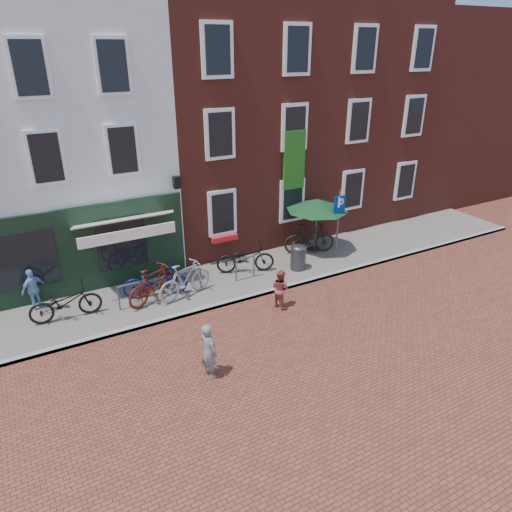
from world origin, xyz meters
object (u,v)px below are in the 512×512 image
bicycle_2 (155,281)px  bicycle_4 (245,258)px  woman (209,351)px  bicycle_3 (185,280)px  cafe_person (33,289)px  bicycle_5 (309,238)px  bicycle_0 (65,302)px  parasol (317,202)px  litter_bin (298,256)px  boy (280,289)px  bicycle_1 (154,284)px  parking_sign (339,215)px

bicycle_2 → bicycle_4: same height
woman → bicycle_3: woman is taller
cafe_person → bicycle_5: (9.82, -0.60, -0.06)m
woman → bicycle_4: 5.71m
bicycle_3 → bicycle_5: same height
bicycle_0 → bicycle_5: size_ratio=1.03×
bicycle_0 → bicycle_4: (6.10, 0.21, 0.00)m
woman → bicycle_5: bearing=-65.7°
parasol → bicycle_0: parasol is taller
bicycle_0 → litter_bin: bearing=-90.9°
woman → boy: woman is taller
litter_bin → bicycle_0: bicycle_0 is taller
bicycle_4 → bicycle_5: size_ratio=1.03×
parasol → boy: parasol is taller
parasol → bicycle_3: 6.05m
litter_bin → bicycle_1: bicycle_1 is taller
parasol → boy: bearing=-139.5°
boy → cafe_person: 7.58m
parking_sign → bicycle_1: bearing=179.6°
bicycle_1 → bicycle_4: size_ratio=0.97×
bicycle_2 → bicycle_3: bearing=-106.7°
litter_bin → parasol: bearing=35.0°
woman → boy: (3.31, 2.04, -0.12)m
woman → bicycle_1: bearing=-11.9°
litter_bin → boy: size_ratio=0.79×
parking_sign → bicycle_1: size_ratio=1.31×
parking_sign → bicycle_0: 9.83m
woman → cafe_person: woman is taller
parasol → bicycle_1: (-6.77, -0.80, -1.39)m
parking_sign → parasol: bearing=113.6°
parking_sign → boy: parking_sign is taller
parking_sign → boy: (-3.75, -2.03, -1.17)m
bicycle_2 → bicycle_4: (3.36, 0.15, 0.00)m
boy → bicycle_2: 4.05m
parasol → woman: size_ratio=1.59×
bicycle_1 → bicycle_2: bicycle_1 is taller
bicycle_1 → bicycle_4: bearing=-105.3°
parasol → bicycle_1: bearing=-173.3°
bicycle_2 → cafe_person: bearing=87.8°
litter_bin → bicycle_3: size_ratio=0.50×
bicycle_1 → bicycle_3: size_ratio=1.00×
bicycle_0 → bicycle_2: (2.74, 0.07, 0.00)m
woman → bicycle_4: bearing=-49.8°
litter_bin → cafe_person: cafe_person is taller
parasol → cafe_person: parasol is taller
parasol → woman: (-6.68, -4.92, -1.34)m
parasol → litter_bin: bearing=-145.0°
bicycle_2 → litter_bin: bearing=-81.6°
woman → bicycle_2: 4.43m
bicycle_0 → bicycle_5: bearing=-84.1°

